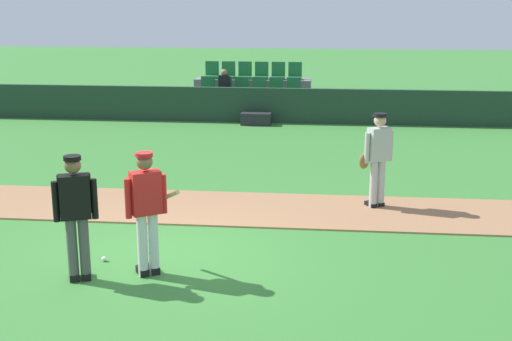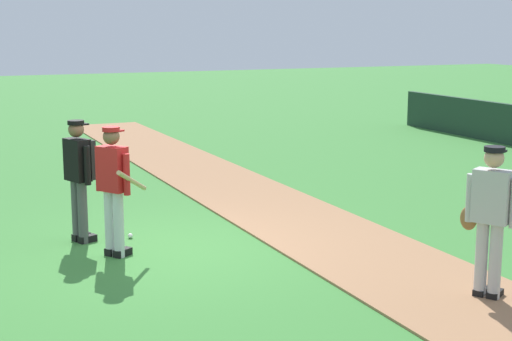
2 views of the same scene
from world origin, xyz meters
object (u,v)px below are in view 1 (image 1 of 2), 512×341
Objects in this scene: umpire_home_plate at (76,211)px; baseball at (104,259)px; batter_red_jersey at (147,209)px; runner_grey_jersey at (378,157)px; equipment_bag at (256,119)px.

umpire_home_plate is 1.18m from baseball.
batter_red_jersey is 1.00× the size of runner_grey_jersey.
baseball is at bearing 80.70° from umpire_home_plate.
umpire_home_plate is at bearing -163.26° from batter_red_jersey.
batter_red_jersey is 1.29m from baseball.
equipment_bag is (1.10, 10.92, 0.14)m from baseball.
baseball is 0.08× the size of equipment_bag.
batter_red_jersey is 23.78× the size of baseball.
baseball is (0.11, 0.68, -0.96)m from umpire_home_plate.
umpire_home_plate reaches higher than baseball.
batter_red_jersey is 0.94m from umpire_home_plate.
umpire_home_plate reaches higher than equipment_bag.
batter_red_jersey is at bearing 16.74° from umpire_home_plate.
umpire_home_plate is at bearing -138.87° from runner_grey_jersey.
batter_red_jersey reaches higher than equipment_bag.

